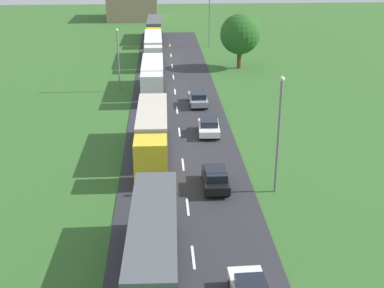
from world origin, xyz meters
TOP-DOWN VIEW (x-y plane):
  - road at (0.00, 24.50)m, footprint 10.00×140.00m
  - lane_marking_centre at (0.00, 21.57)m, footprint 0.16×122.72m
  - truck_lead at (-2.25, 16.28)m, footprint 2.83×13.79m
  - truck_second at (-2.46, 33.90)m, footprint 2.60×12.48m
  - truck_third at (-2.62, 53.21)m, footprint 2.53×12.11m
  - truck_fourth at (-2.65, 69.74)m, footprint 2.59×13.74m
  - truck_fifth at (-2.57, 86.44)m, footprint 2.76×14.66m
  - car_third at (2.21, 27.85)m, footprint 1.87×4.19m
  - car_fourth at (2.73, 39.09)m, footprint 2.06×4.00m
  - car_fifth at (2.36, 48.17)m, footprint 1.97×4.57m
  - lamppost_second at (6.50, 27.13)m, footprint 0.36×0.36m
  - lamppost_third at (-6.59, 54.34)m, footprint 0.36×0.36m
  - lamppost_fourth at (6.59, 80.79)m, footprint 0.36×0.36m
  - tree_maple at (9.38, 65.19)m, footprint 5.53×5.53m
  - distant_building at (-7.51, 113.63)m, footprint 10.83×13.20m

SIDE VIEW (x-z plane):
  - road at x=0.00m, z-range 0.00..0.06m
  - lane_marking_centre at x=0.00m, z-range 0.06..0.07m
  - car_fourth at x=2.73m, z-range 0.09..1.54m
  - car_fifth at x=2.36m, z-range 0.09..1.61m
  - car_third at x=2.21m, z-range 0.09..1.64m
  - truck_third at x=-2.62m, z-range 0.35..3.86m
  - truck_fifth at x=-2.57m, z-range 0.32..3.94m
  - truck_fourth at x=-2.65m, z-range 0.35..3.97m
  - truck_lead at x=-2.25m, z-range 0.33..4.02m
  - truck_second at x=-2.46m, z-range 0.33..4.13m
  - distant_building at x=-7.51m, z-range 0.00..6.59m
  - lamppost_third at x=-6.59m, z-range 0.47..7.94m
  - tree_maple at x=9.38m, z-range 0.98..8.51m
  - lamppost_second at x=6.50m, z-range 0.48..9.12m
  - lamppost_fourth at x=6.59m, z-range 0.48..9.41m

